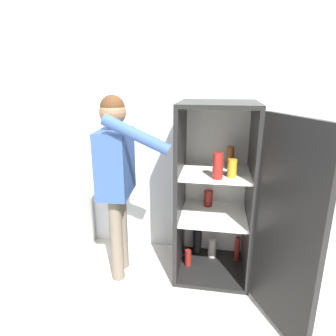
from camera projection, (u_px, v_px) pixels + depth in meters
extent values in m
plane|color=beige|center=(179.00, 311.00, 2.38)|extent=(12.00, 12.00, 0.00)
cube|color=silver|center=(194.00, 131.00, 2.94)|extent=(7.00, 0.06, 2.55)
cube|color=black|center=(211.00, 267.00, 2.91)|extent=(0.66, 0.66, 0.04)
cube|color=black|center=(219.00, 104.00, 2.46)|extent=(0.66, 0.66, 0.04)
cube|color=white|center=(215.00, 181.00, 2.98)|extent=(0.66, 0.03, 1.52)
cube|color=black|center=(180.00, 190.00, 2.73)|extent=(0.04, 0.66, 1.52)
cube|color=black|center=(250.00, 194.00, 2.63)|extent=(0.03, 0.66, 1.52)
cube|color=white|center=(213.00, 215.00, 2.75)|extent=(0.59, 0.59, 0.02)
cube|color=white|center=(216.00, 172.00, 2.63)|extent=(0.59, 0.59, 0.02)
cube|color=black|center=(286.00, 229.00, 2.02)|extent=(0.33, 0.61, 1.52)
cylinder|color=maroon|center=(218.00, 166.00, 2.38)|extent=(0.08, 0.08, 0.21)
cylinder|color=beige|center=(212.00, 248.00, 3.02)|extent=(0.08, 0.08, 0.19)
cylinder|color=black|center=(197.00, 241.00, 3.09)|extent=(0.09, 0.09, 0.25)
cylinder|color=maroon|center=(208.00, 198.00, 2.89)|extent=(0.08, 0.08, 0.16)
cylinder|color=#B78C1E|center=(232.00, 168.00, 2.43)|extent=(0.08, 0.08, 0.15)
cylinder|color=#9E4C19|center=(230.00, 156.00, 2.73)|extent=(0.07, 0.07, 0.19)
cylinder|color=maroon|center=(188.00, 258.00, 2.89)|extent=(0.06, 0.06, 0.16)
cylinder|color=maroon|center=(237.00, 249.00, 2.95)|extent=(0.05, 0.05, 0.25)
cylinder|color=#726656|center=(122.00, 229.00, 2.84)|extent=(0.11, 0.11, 0.80)
cylinder|color=#726656|center=(117.00, 239.00, 2.67)|extent=(0.11, 0.11, 0.80)
cube|color=#335193|center=(115.00, 163.00, 2.56)|extent=(0.28, 0.46, 0.57)
sphere|color=#8C6647|center=(113.00, 112.00, 2.43)|extent=(0.22, 0.22, 0.22)
sphere|color=#4C2D19|center=(112.00, 107.00, 2.42)|extent=(0.20, 0.20, 0.20)
cylinder|color=#335193|center=(123.00, 158.00, 2.80)|extent=(0.09, 0.09, 0.53)
cylinder|color=#335193|center=(136.00, 135.00, 2.21)|extent=(0.53, 0.13, 0.31)
cube|color=white|center=(54.00, 213.00, 3.05)|extent=(0.56, 0.63, 0.92)
cylinder|color=white|center=(49.00, 167.00, 2.90)|extent=(0.16, 0.16, 0.07)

